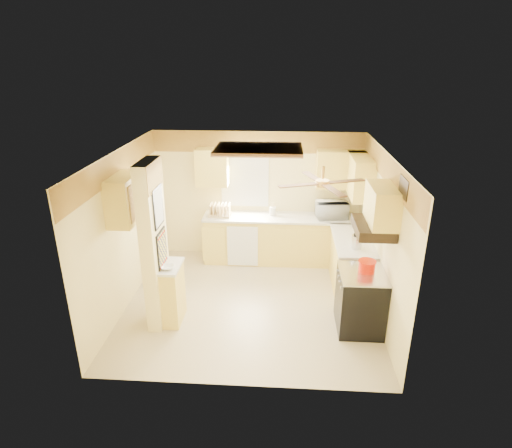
# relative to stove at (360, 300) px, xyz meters

# --- Properties ---
(floor) EXTENTS (4.00, 4.00, 0.00)m
(floor) POSITION_rel_stove_xyz_m (-1.67, 0.55, -0.46)
(floor) COLOR #CBB68C
(floor) RESTS_ON ground
(ceiling) EXTENTS (4.00, 4.00, 0.00)m
(ceiling) POSITION_rel_stove_xyz_m (-1.67, 0.55, 2.04)
(ceiling) COLOR white
(ceiling) RESTS_ON wall_back
(wall_back) EXTENTS (4.00, 0.00, 4.00)m
(wall_back) POSITION_rel_stove_xyz_m (-1.67, 2.45, 0.79)
(wall_back) COLOR #FFEA9B
(wall_back) RESTS_ON floor
(wall_front) EXTENTS (4.00, 0.00, 4.00)m
(wall_front) POSITION_rel_stove_xyz_m (-1.67, -1.35, 0.79)
(wall_front) COLOR #FFEA9B
(wall_front) RESTS_ON floor
(wall_left) EXTENTS (0.00, 3.80, 3.80)m
(wall_left) POSITION_rel_stove_xyz_m (-3.67, 0.55, 0.79)
(wall_left) COLOR #FFEA9B
(wall_left) RESTS_ON floor
(wall_right) EXTENTS (0.00, 3.80, 3.80)m
(wall_right) POSITION_rel_stove_xyz_m (0.33, 0.55, 0.79)
(wall_right) COLOR #FFEA9B
(wall_right) RESTS_ON floor
(wallpaper_border) EXTENTS (4.00, 0.02, 0.40)m
(wallpaper_border) POSITION_rel_stove_xyz_m (-1.67, 2.43, 1.84)
(wallpaper_border) COLOR gold
(wallpaper_border) RESTS_ON wall_back
(partition_column) EXTENTS (0.20, 0.70, 2.50)m
(partition_column) POSITION_rel_stove_xyz_m (-3.02, 0.00, 0.79)
(partition_column) COLOR #FFEA9B
(partition_column) RESTS_ON floor
(partition_ledge) EXTENTS (0.25, 0.55, 0.90)m
(partition_ledge) POSITION_rel_stove_xyz_m (-2.80, 0.00, -0.01)
(partition_ledge) COLOR #FDE462
(partition_ledge) RESTS_ON floor
(ledge_top) EXTENTS (0.28, 0.58, 0.04)m
(ledge_top) POSITION_rel_stove_xyz_m (-2.80, 0.00, 0.46)
(ledge_top) COLOR silver
(ledge_top) RESTS_ON partition_ledge
(lower_cabinets_back) EXTENTS (3.00, 0.60, 0.90)m
(lower_cabinets_back) POSITION_rel_stove_xyz_m (-1.17, 2.15, -0.01)
(lower_cabinets_back) COLOR #FDE462
(lower_cabinets_back) RESTS_ON floor
(lower_cabinets_right) EXTENTS (0.60, 1.40, 0.90)m
(lower_cabinets_right) POSITION_rel_stove_xyz_m (0.03, 1.15, -0.01)
(lower_cabinets_right) COLOR #FDE462
(lower_cabinets_right) RESTS_ON floor
(countertop_back) EXTENTS (3.04, 0.64, 0.04)m
(countertop_back) POSITION_rel_stove_xyz_m (-1.17, 2.14, 0.46)
(countertop_back) COLOR silver
(countertop_back) RESTS_ON lower_cabinets_back
(countertop_right) EXTENTS (0.64, 1.44, 0.04)m
(countertop_right) POSITION_rel_stove_xyz_m (0.02, 1.15, 0.46)
(countertop_right) COLOR silver
(countertop_right) RESTS_ON lower_cabinets_right
(dishwasher_panel) EXTENTS (0.58, 0.02, 0.80)m
(dishwasher_panel) POSITION_rel_stove_xyz_m (-1.92, 1.84, -0.03)
(dishwasher_panel) COLOR white
(dishwasher_panel) RESTS_ON lower_cabinets_back
(window) EXTENTS (0.92, 0.02, 1.02)m
(window) POSITION_rel_stove_xyz_m (-1.92, 2.44, 1.09)
(window) COLOR white
(window) RESTS_ON wall_back
(upper_cab_back_left) EXTENTS (0.60, 0.35, 0.70)m
(upper_cab_back_left) POSITION_rel_stove_xyz_m (-2.52, 2.27, 1.39)
(upper_cab_back_left) COLOR #FDE462
(upper_cab_back_left) RESTS_ON wall_back
(upper_cab_back_right) EXTENTS (0.90, 0.35, 0.70)m
(upper_cab_back_right) POSITION_rel_stove_xyz_m (-0.12, 2.27, 1.39)
(upper_cab_back_right) COLOR #FDE462
(upper_cab_back_right) RESTS_ON wall_back
(upper_cab_right) EXTENTS (0.35, 1.00, 0.70)m
(upper_cab_right) POSITION_rel_stove_xyz_m (0.16, 1.80, 1.39)
(upper_cab_right) COLOR #FDE462
(upper_cab_right) RESTS_ON wall_right
(upper_cab_left_wall) EXTENTS (0.35, 0.75, 0.70)m
(upper_cab_left_wall) POSITION_rel_stove_xyz_m (-3.49, 0.30, 1.39)
(upper_cab_left_wall) COLOR #FDE462
(upper_cab_left_wall) RESTS_ON wall_left
(upper_cab_over_stove) EXTENTS (0.35, 0.76, 0.52)m
(upper_cab_over_stove) POSITION_rel_stove_xyz_m (0.16, 0.00, 1.49)
(upper_cab_over_stove) COLOR #FDE462
(upper_cab_over_stove) RESTS_ON wall_right
(stove) EXTENTS (0.68, 0.77, 0.92)m
(stove) POSITION_rel_stove_xyz_m (0.00, 0.00, 0.00)
(stove) COLOR black
(stove) RESTS_ON floor
(range_hood) EXTENTS (0.50, 0.76, 0.14)m
(range_hood) POSITION_rel_stove_xyz_m (0.07, 0.00, 1.16)
(range_hood) COLOR black
(range_hood) RESTS_ON upper_cab_over_stove
(poster_menu) EXTENTS (0.02, 0.42, 0.57)m
(poster_menu) POSITION_rel_stove_xyz_m (-2.91, 0.00, 1.39)
(poster_menu) COLOR black
(poster_menu) RESTS_ON partition_column
(poster_nashville) EXTENTS (0.02, 0.42, 0.57)m
(poster_nashville) POSITION_rel_stove_xyz_m (-2.91, 0.00, 0.74)
(poster_nashville) COLOR black
(poster_nashville) RESTS_ON partition_column
(ceiling_light_panel) EXTENTS (1.35, 0.95, 0.06)m
(ceiling_light_panel) POSITION_rel_stove_xyz_m (-1.57, 1.05, 2.00)
(ceiling_light_panel) COLOR brown
(ceiling_light_panel) RESTS_ON ceiling
(ceiling_fan) EXTENTS (1.15, 1.15, 0.26)m
(ceiling_fan) POSITION_rel_stove_xyz_m (-0.67, -0.15, 1.83)
(ceiling_fan) COLOR gold
(ceiling_fan) RESTS_ON ceiling
(vent_grate) EXTENTS (0.02, 0.40, 0.25)m
(vent_grate) POSITION_rel_stove_xyz_m (0.31, -0.35, 1.84)
(vent_grate) COLOR black
(vent_grate) RESTS_ON wall_right
(microwave) EXTENTS (0.62, 0.46, 0.32)m
(microwave) POSITION_rel_stove_xyz_m (-0.25, 2.16, 0.64)
(microwave) COLOR white
(microwave) RESTS_ON countertop_back
(bowl) EXTENTS (0.23, 0.23, 0.05)m
(bowl) POSITION_rel_stove_xyz_m (-2.82, -0.11, 0.50)
(bowl) COLOR white
(bowl) RESTS_ON ledge_top
(dutch_oven) EXTENTS (0.25, 0.25, 0.17)m
(dutch_oven) POSITION_rel_stove_xyz_m (0.05, 0.05, 0.54)
(dutch_oven) COLOR red
(dutch_oven) RESTS_ON stove
(kettle) EXTENTS (0.17, 0.17, 0.25)m
(kettle) POSITION_rel_stove_xyz_m (0.01, 0.78, 0.60)
(kettle) COLOR silver
(kettle) RESTS_ON countertop_right
(dish_rack) EXTENTS (0.42, 0.32, 0.23)m
(dish_rack) POSITION_rel_stove_xyz_m (-2.38, 2.11, 0.56)
(dish_rack) COLOR tan
(dish_rack) RESTS_ON countertop_back
(utensil_crock) EXTENTS (0.12, 0.12, 0.25)m
(utensil_crock) POSITION_rel_stove_xyz_m (-1.37, 2.22, 0.56)
(utensil_crock) COLOR white
(utensil_crock) RESTS_ON countertop_back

